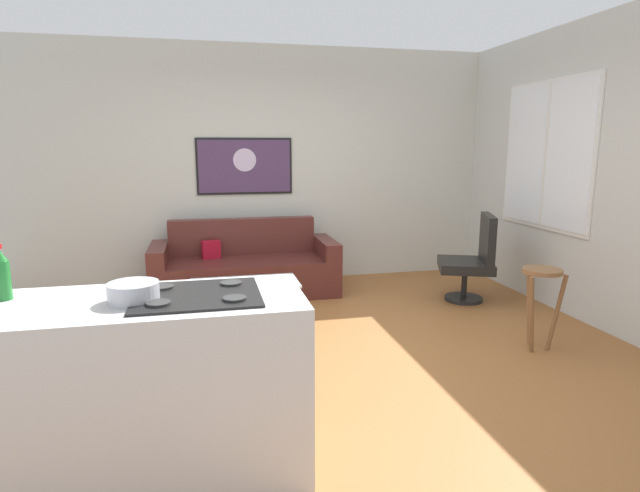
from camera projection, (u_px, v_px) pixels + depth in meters
name	position (u px, v px, depth m)	size (l,w,h in m)	color
ground	(320.00, 355.00, 4.18)	(6.40, 6.40, 0.04)	#995E2F
back_wall	(276.00, 166.00, 6.23)	(6.40, 0.05, 2.80)	beige
right_wall	(590.00, 173.00, 4.76)	(0.05, 6.40, 2.80)	silver
couch	(245.00, 269.00, 5.81)	(2.03, 0.81, 0.82)	#4F221E
coffee_table	(245.00, 286.00, 4.75)	(0.98, 0.51, 0.41)	silver
armchair	(473.00, 259.00, 5.49)	(0.72, 0.73, 0.94)	black
bar_stool	(541.00, 288.00, 4.16)	(0.36, 0.35, 0.68)	brown
kitchen_counter	(142.00, 390.00, 2.54)	(1.60, 0.67, 0.95)	silver
soda_bottle	(2.00, 275.00, 2.43)	(0.07, 0.07, 0.27)	#21762D
mixing_bowl	(133.00, 292.00, 2.41)	(0.24, 0.24, 0.09)	silver
wall_painting	(245.00, 166.00, 6.11)	(1.13, 0.03, 0.66)	black
window	(546.00, 155.00, 5.30)	(0.03, 1.41, 1.52)	silver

